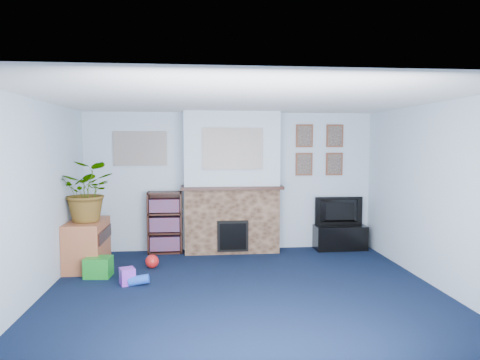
{
  "coord_description": "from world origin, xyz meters",
  "views": [
    {
      "loc": [
        -0.56,
        -5.19,
        1.88
      ],
      "look_at": [
        0.04,
        0.97,
        1.34
      ],
      "focal_mm": 32.0,
      "sensor_mm": 36.0,
      "label": 1
    }
  ],
  "objects": [
    {
      "name": "sideboard",
      "position": [
        -2.24,
        1.33,
        0.35
      ],
      "size": [
        0.51,
        0.92,
        0.71
      ],
      "primitive_type": "cube",
      "color": "#A45734",
      "rests_on": "ground"
    },
    {
      "name": "bookshelf",
      "position": [
        -1.14,
        2.11,
        0.5
      ],
      "size": [
        0.58,
        0.28,
        1.05
      ],
      "color": "black",
      "rests_on": "ground"
    },
    {
      "name": "portrait_br",
      "position": [
        1.85,
        2.23,
        1.5
      ],
      "size": [
        0.3,
        0.03,
        0.4
      ],
      "primitive_type": "cube",
      "color": "brown",
      "rests_on": "wall_back"
    },
    {
      "name": "wall_left",
      "position": [
        -2.5,
        0.0,
        1.2
      ],
      "size": [
        0.04,
        4.5,
        2.4
      ],
      "primitive_type": "cube",
      "color": "#AEC0D3",
      "rests_on": "ground"
    },
    {
      "name": "portrait_tl",
      "position": [
        1.3,
        2.23,
        2.0
      ],
      "size": [
        0.3,
        0.03,
        0.4
      ],
      "primitive_type": "cube",
      "color": "brown",
      "rests_on": "wall_back"
    },
    {
      "name": "potted_plant",
      "position": [
        -2.19,
        1.28,
        1.17
      ],
      "size": [
        0.87,
        0.77,
        0.9
      ],
      "primitive_type": "imported",
      "rotation": [
        0.0,
        0.0,
        6.2
      ],
      "color": "#26661E",
      "rests_on": "sideboard"
    },
    {
      "name": "floor",
      "position": [
        0.0,
        0.0,
        0.0
      ],
      "size": [
        5.0,
        4.5,
        0.01
      ],
      "primitive_type": "cube",
      "color": "black",
      "rests_on": "ground"
    },
    {
      "name": "wall_right",
      "position": [
        2.5,
        0.0,
        1.2
      ],
      "size": [
        0.04,
        4.5,
        2.4
      ],
      "primitive_type": "cube",
      "color": "#AEC0D3",
      "rests_on": "ground"
    },
    {
      "name": "ceiling",
      "position": [
        0.0,
        0.0,
        2.4
      ],
      "size": [
        5.0,
        4.5,
        0.01
      ],
      "primitive_type": "cube",
      "color": "white",
      "rests_on": "wall_back"
    },
    {
      "name": "tv_stand",
      "position": [
        1.92,
        2.03,
        0.23
      ],
      "size": [
        0.9,
        0.38,
        0.43
      ],
      "primitive_type": "cube",
      "color": "black",
      "rests_on": "ground"
    },
    {
      "name": "toy_block",
      "position": [
        -1.51,
        0.47,
        0.11
      ],
      "size": [
        0.24,
        0.24,
        0.22
      ],
      "primitive_type": "cube",
      "rotation": [
        0.0,
        0.0,
        0.4
      ],
      "color": "purple",
      "rests_on": "ground"
    },
    {
      "name": "television",
      "position": [
        1.92,
        2.05,
        0.67
      ],
      "size": [
        0.86,
        0.12,
        0.49
      ],
      "primitive_type": "imported",
      "rotation": [
        0.0,
        0.0,
        3.14
      ],
      "color": "black",
      "rests_on": "tv_stand"
    },
    {
      "name": "wall_front",
      "position": [
        0.0,
        -2.25,
        1.2
      ],
      "size": [
        5.0,
        0.04,
        2.4
      ],
      "primitive_type": "cube",
      "color": "#AEC0D3",
      "rests_on": "ground"
    },
    {
      "name": "collage_main",
      "position": [
        0.0,
        1.84,
        1.78
      ],
      "size": [
        1.0,
        0.03,
        0.68
      ],
      "primitive_type": "cube",
      "color": "gray",
      "rests_on": "chimney_breast"
    },
    {
      "name": "toy_tube",
      "position": [
        -1.36,
        0.42,
        0.07
      ],
      "size": [
        0.28,
        0.12,
        0.16
      ],
      "primitive_type": "cylinder",
      "rotation": [
        0.0,
        1.43,
        0.0
      ],
      "color": "blue",
      "rests_on": "ground"
    },
    {
      "name": "chimney_breast",
      "position": [
        0.0,
        2.05,
        1.18
      ],
      "size": [
        1.72,
        0.5,
        2.4
      ],
      "color": "brown",
      "rests_on": "ground"
    },
    {
      "name": "portrait_bl",
      "position": [
        1.3,
        2.23,
        1.5
      ],
      "size": [
        0.3,
        0.03,
        0.4
      ],
      "primitive_type": "cube",
      "color": "brown",
      "rests_on": "wall_back"
    },
    {
      "name": "collage_left",
      "position": [
        -1.55,
        2.23,
        1.78
      ],
      "size": [
        0.9,
        0.03,
        0.58
      ],
      "primitive_type": "cube",
      "color": "gray",
      "rests_on": "wall_back"
    },
    {
      "name": "toy_ball",
      "position": [
        -1.27,
        1.2,
        0.09
      ],
      "size": [
        0.2,
        0.2,
        0.2
      ],
      "primitive_type": "sphere",
      "color": "red",
      "rests_on": "ground"
    },
    {
      "name": "mantel_candle",
      "position": [
        0.23,
        2.0,
        1.23
      ],
      "size": [
        0.05,
        0.05,
        0.15
      ],
      "primitive_type": "cylinder",
      "color": "#B2BFC6",
      "rests_on": "chimney_breast"
    },
    {
      "name": "portrait_tr",
      "position": [
        1.85,
        2.23,
        2.0
      ],
      "size": [
        0.3,
        0.03,
        0.4
      ],
      "primitive_type": "cube",
      "color": "brown",
      "rests_on": "wall_back"
    },
    {
      "name": "mantel_can",
      "position": [
        0.7,
        2.0,
        1.21
      ],
      "size": [
        0.06,
        0.06,
        0.12
      ],
      "primitive_type": "cylinder",
      "color": "purple",
      "rests_on": "chimney_breast"
    },
    {
      "name": "wall_back",
      "position": [
        0.0,
        2.25,
        1.2
      ],
      "size": [
        5.0,
        0.04,
        2.4
      ],
      "primitive_type": "cube",
      "color": "#AEC0D3",
      "rests_on": "ground"
    },
    {
      "name": "mantel_clock",
      "position": [
        -0.05,
        2.0,
        1.22
      ],
      "size": [
        0.09,
        0.06,
        0.13
      ],
      "primitive_type": "cube",
      "color": "gold",
      "rests_on": "chimney_breast"
    },
    {
      "name": "mantel_teddy",
      "position": [
        -0.52,
        2.0,
        1.22
      ],
      "size": [
        0.13,
        0.13,
        0.13
      ],
      "primitive_type": "sphere",
      "color": "gray",
      "rests_on": "chimney_breast"
    },
    {
      "name": "green_crate",
      "position": [
        -1.97,
        0.84,
        0.14
      ],
      "size": [
        0.38,
        0.31,
        0.28
      ],
      "primitive_type": "cube",
      "rotation": [
        0.0,
        0.0,
        -0.09
      ],
      "color": "#198C26",
      "rests_on": "ground"
    }
  ]
}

